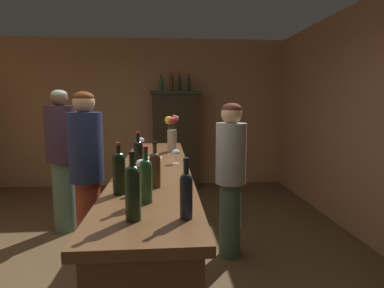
% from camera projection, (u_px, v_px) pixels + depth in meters
% --- Properties ---
extents(floor, '(8.75, 8.75, 0.00)m').
position_uv_depth(floor, '(106.00, 281.00, 2.89)').
color(floor, brown).
rests_on(floor, ground).
extents(wall_back, '(5.71, 0.12, 2.75)m').
position_uv_depth(wall_back, '(137.00, 113.00, 6.09)').
color(wall_back, '#AA7C51').
rests_on(wall_back, ground).
extents(bar_counter, '(0.58, 3.07, 1.05)m').
position_uv_depth(bar_counter, '(155.00, 225.00, 2.79)').
color(bar_counter, brown).
rests_on(bar_counter, ground).
extents(display_cabinet, '(0.89, 0.45, 1.78)m').
position_uv_depth(display_cabinet, '(176.00, 138.00, 5.90)').
color(display_cabinet, '#2F2616').
rests_on(display_cabinet, ground).
extents(wine_bottle_rose, '(0.07, 0.07, 0.33)m').
position_uv_depth(wine_bottle_rose, '(133.00, 190.00, 1.49)').
color(wine_bottle_rose, '#20331D').
rests_on(wine_bottle_rose, bar_counter).
extents(wine_bottle_pinot, '(0.06, 0.06, 0.29)m').
position_uv_depth(wine_bottle_pinot, '(186.00, 193.00, 1.51)').
color(wine_bottle_pinot, '#1E2431').
rests_on(wine_bottle_pinot, bar_counter).
extents(wine_bottle_syrah, '(0.07, 0.07, 0.30)m').
position_uv_depth(wine_bottle_syrah, '(155.00, 168.00, 2.06)').
color(wine_bottle_syrah, '#46321D').
rests_on(wine_bottle_syrah, bar_counter).
extents(wine_bottle_merlot, '(0.07, 0.07, 0.31)m').
position_uv_depth(wine_bottle_merlot, '(146.00, 178.00, 1.75)').
color(wine_bottle_merlot, '#2B542B').
rests_on(wine_bottle_merlot, bar_counter).
extents(wine_bottle_riesling, '(0.08, 0.08, 0.31)m').
position_uv_depth(wine_bottle_riesling, '(119.00, 171.00, 1.91)').
color(wine_bottle_riesling, black).
rests_on(wine_bottle_riesling, bar_counter).
extents(wine_bottle_chardonnay, '(0.07, 0.07, 0.32)m').
position_uv_depth(wine_bottle_chardonnay, '(138.00, 155.00, 2.46)').
color(wine_bottle_chardonnay, black).
rests_on(wine_bottle_chardonnay, bar_counter).
extents(wine_glass_front, '(0.07, 0.07, 0.13)m').
position_uv_depth(wine_glass_front, '(176.00, 153.00, 2.85)').
color(wine_glass_front, white).
rests_on(wine_glass_front, bar_counter).
extents(wine_glass_mid, '(0.08, 0.08, 0.14)m').
position_uv_depth(wine_glass_mid, '(141.00, 164.00, 2.31)').
color(wine_glass_mid, white).
rests_on(wine_glass_mid, bar_counter).
extents(wine_glass_rear, '(0.08, 0.08, 0.14)m').
position_uv_depth(wine_glass_rear, '(141.00, 141.00, 3.64)').
color(wine_glass_rear, white).
rests_on(wine_glass_rear, bar_counter).
extents(flower_arrangement, '(0.16, 0.13, 0.40)m').
position_uv_depth(flower_arrangement, '(171.00, 131.00, 3.53)').
color(flower_arrangement, tan).
rests_on(flower_arrangement, bar_counter).
extents(cheese_plate, '(0.19, 0.19, 0.01)m').
position_uv_depth(cheese_plate, '(153.00, 158.00, 3.10)').
color(cheese_plate, white).
rests_on(cheese_plate, bar_counter).
extents(display_bottle_left, '(0.07, 0.07, 0.29)m').
position_uv_depth(display_bottle_left, '(161.00, 84.00, 5.75)').
color(display_bottle_left, '#305031').
rests_on(display_bottle_left, display_cabinet).
extents(display_bottle_midleft, '(0.08, 0.08, 0.33)m').
position_uv_depth(display_bottle_midleft, '(172.00, 82.00, 5.76)').
color(display_bottle_midleft, '#4B351B').
rests_on(display_bottle_midleft, display_cabinet).
extents(display_bottle_center, '(0.06, 0.06, 0.34)m').
position_uv_depth(display_bottle_center, '(179.00, 83.00, 5.77)').
color(display_bottle_center, '#18321D').
rests_on(display_bottle_center, display_cabinet).
extents(display_bottle_midright, '(0.06, 0.06, 0.33)m').
position_uv_depth(display_bottle_midright, '(189.00, 83.00, 5.78)').
color(display_bottle_midright, '#1E3A1B').
rests_on(display_bottle_midright, display_cabinet).
extents(patron_tall, '(0.31, 0.31, 1.69)m').
position_uv_depth(patron_tall, '(87.00, 174.00, 2.91)').
color(patron_tall, brown).
rests_on(patron_tall, ground).
extents(patron_near_entrance, '(0.37, 0.37, 1.74)m').
position_uv_depth(patron_near_entrance, '(62.00, 155.00, 3.90)').
color(patron_near_entrance, '#4E6B53').
rests_on(patron_near_entrance, ground).
extents(bartender, '(0.31, 0.31, 1.59)m').
position_uv_depth(bartender, '(231.00, 172.00, 3.24)').
color(bartender, '#41624E').
rests_on(bartender, ground).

